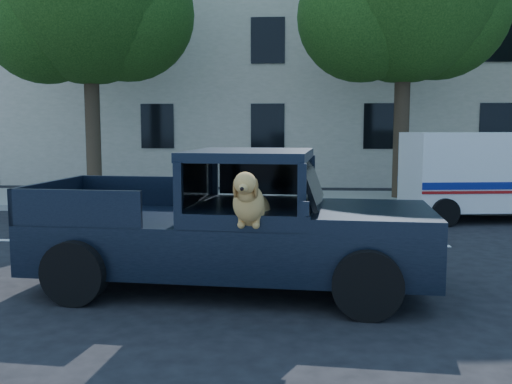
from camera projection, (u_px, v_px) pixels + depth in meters
The scene contains 7 objects.
ground at pixel (141, 296), 7.31m from camera, with size 120.00×120.00×0.00m, color black.
far_sidewalk at pixel (226, 200), 16.43m from camera, with size 60.00×4.00×0.15m, color gray.
lane_stripes at pixel (296, 244), 10.55m from camera, with size 21.60×0.14×0.01m, color silver, non-canonical shape.
street_tree_left at pixel (90, 4), 16.47m from camera, with size 6.00×5.20×8.60m.
building_main at pixel (321, 69), 22.97m from camera, with size 26.00×6.00×9.00m, color beige.
pickup_truck at pixel (225, 242), 7.63m from camera, with size 5.35×2.88×1.86m.
mail_truck at pixel (483, 182), 13.30m from camera, with size 3.91×2.31×2.04m.
Camera 1 is at (1.94, -7.00, 2.16)m, focal length 40.00 mm.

